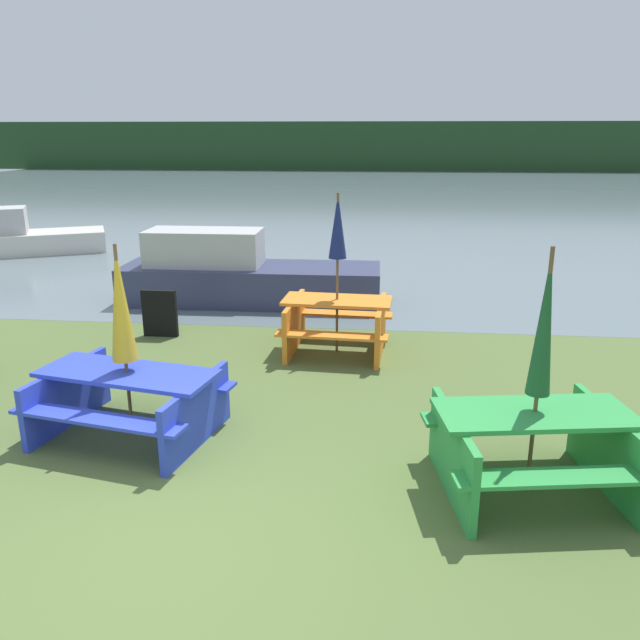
{
  "coord_description": "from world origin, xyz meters",
  "views": [
    {
      "loc": [
        1.65,
        -3.99,
        3.1
      ],
      "look_at": [
        0.91,
        3.45,
        0.85
      ],
      "focal_mm": 35.0,
      "sensor_mm": 36.0,
      "label": 1
    }
  ],
  "objects_px": {
    "boat_second": "(13,237)",
    "umbrella_navy": "(338,228)",
    "signboard": "(160,313)",
    "picnic_table_blue": "(129,396)",
    "umbrella_darkgreen": "(544,325)",
    "umbrella_gold": "(120,304)",
    "picnic_table_green": "(532,443)",
    "boat": "(241,276)",
    "picnic_table_orange": "(337,321)"
  },
  "relations": [
    {
      "from": "umbrella_gold",
      "to": "boat",
      "type": "height_order",
      "value": "umbrella_gold"
    },
    {
      "from": "umbrella_navy",
      "to": "picnic_table_green",
      "type": "bearing_deg",
      "value": -60.81
    },
    {
      "from": "picnic_table_green",
      "to": "boat",
      "type": "distance_m",
      "value": 7.38
    },
    {
      "from": "picnic_table_green",
      "to": "signboard",
      "type": "relative_size",
      "value": 2.52
    },
    {
      "from": "picnic_table_orange",
      "to": "umbrella_gold",
      "type": "distance_m",
      "value": 3.62
    },
    {
      "from": "umbrella_darkgreen",
      "to": "signboard",
      "type": "height_order",
      "value": "umbrella_darkgreen"
    },
    {
      "from": "boat",
      "to": "umbrella_gold",
      "type": "bearing_deg",
      "value": -90.38
    },
    {
      "from": "umbrella_navy",
      "to": "boat",
      "type": "distance_m",
      "value": 3.57
    },
    {
      "from": "boat",
      "to": "umbrella_navy",
      "type": "bearing_deg",
      "value": -53.31
    },
    {
      "from": "picnic_table_orange",
      "to": "umbrella_navy",
      "type": "xyz_separation_m",
      "value": [
        0.0,
        0.0,
        1.35
      ]
    },
    {
      "from": "picnic_table_blue",
      "to": "boat",
      "type": "xyz_separation_m",
      "value": [
        -0.03,
        5.5,
        0.06
      ]
    },
    {
      "from": "umbrella_gold",
      "to": "boat",
      "type": "xyz_separation_m",
      "value": [
        -0.03,
        5.5,
        -0.94
      ]
    },
    {
      "from": "boat",
      "to": "boat_second",
      "type": "relative_size",
      "value": 1.11
    },
    {
      "from": "picnic_table_orange",
      "to": "umbrella_darkgreen",
      "type": "distance_m",
      "value": 4.22
    },
    {
      "from": "umbrella_darkgreen",
      "to": "umbrella_navy",
      "type": "distance_m",
      "value": 4.09
    },
    {
      "from": "picnic_table_blue",
      "to": "boat_second",
      "type": "bearing_deg",
      "value": 126.24
    },
    {
      "from": "boat_second",
      "to": "umbrella_navy",
      "type": "bearing_deg",
      "value": -62.81
    },
    {
      "from": "boat_second",
      "to": "signboard",
      "type": "bearing_deg",
      "value": -71.47
    },
    {
      "from": "picnic_table_green",
      "to": "signboard",
      "type": "bearing_deg",
      "value": 140.32
    },
    {
      "from": "picnic_table_green",
      "to": "picnic_table_orange",
      "type": "distance_m",
      "value": 4.08
    },
    {
      "from": "picnic_table_orange",
      "to": "boat_second",
      "type": "relative_size",
      "value": 0.38
    },
    {
      "from": "signboard",
      "to": "boat_second",
      "type": "bearing_deg",
      "value": 134.36
    },
    {
      "from": "boat_second",
      "to": "umbrella_darkgreen",
      "type": "bearing_deg",
      "value": -69.02
    },
    {
      "from": "picnic_table_blue",
      "to": "umbrella_navy",
      "type": "xyz_separation_m",
      "value": [
        1.98,
        2.86,
        1.38
      ]
    },
    {
      "from": "umbrella_gold",
      "to": "boat_second",
      "type": "xyz_separation_m",
      "value": [
        -7.13,
        9.73,
        -1.0
      ]
    },
    {
      "from": "umbrella_navy",
      "to": "signboard",
      "type": "height_order",
      "value": "umbrella_navy"
    },
    {
      "from": "boat",
      "to": "picnic_table_blue",
      "type": "bearing_deg",
      "value": -90.38
    },
    {
      "from": "picnic_table_green",
      "to": "boat_second",
      "type": "height_order",
      "value": "boat_second"
    },
    {
      "from": "picnic_table_blue",
      "to": "umbrella_navy",
      "type": "bearing_deg",
      "value": 55.25
    },
    {
      "from": "umbrella_navy",
      "to": "boat_second",
      "type": "xyz_separation_m",
      "value": [
        -9.11,
        6.86,
        -1.38
      ]
    },
    {
      "from": "picnic_table_blue",
      "to": "umbrella_navy",
      "type": "height_order",
      "value": "umbrella_navy"
    },
    {
      "from": "picnic_table_orange",
      "to": "umbrella_darkgreen",
      "type": "xyz_separation_m",
      "value": [
        1.99,
        -3.56,
        1.1
      ]
    },
    {
      "from": "umbrella_gold",
      "to": "boat",
      "type": "distance_m",
      "value": 5.58
    },
    {
      "from": "umbrella_darkgreen",
      "to": "umbrella_gold",
      "type": "relative_size",
      "value": 1.08
    },
    {
      "from": "boat_second",
      "to": "signboard",
      "type": "height_order",
      "value": "boat_second"
    },
    {
      "from": "boat",
      "to": "umbrella_darkgreen",
      "type": "bearing_deg",
      "value": -57.84
    },
    {
      "from": "boat",
      "to": "signboard",
      "type": "distance_m",
      "value": 2.35
    },
    {
      "from": "picnic_table_green",
      "to": "boat_second",
      "type": "xyz_separation_m",
      "value": [
        -11.1,
        10.43,
        -0.03
      ]
    },
    {
      "from": "picnic_table_blue",
      "to": "boat_second",
      "type": "height_order",
      "value": "boat_second"
    },
    {
      "from": "umbrella_gold",
      "to": "boat",
      "type": "bearing_deg",
      "value": 90.34
    },
    {
      "from": "picnic_table_blue",
      "to": "picnic_table_orange",
      "type": "relative_size",
      "value": 1.28
    },
    {
      "from": "umbrella_navy",
      "to": "umbrella_gold",
      "type": "distance_m",
      "value": 3.5
    },
    {
      "from": "picnic_table_green",
      "to": "picnic_table_orange",
      "type": "bearing_deg",
      "value": 119.19
    },
    {
      "from": "boat_second",
      "to": "picnic_table_green",
      "type": "bearing_deg",
      "value": -69.02
    },
    {
      "from": "picnic_table_green",
      "to": "boat",
      "type": "relative_size",
      "value": 0.39
    },
    {
      "from": "boat",
      "to": "picnic_table_orange",
      "type": "bearing_deg",
      "value": -53.31
    },
    {
      "from": "umbrella_darkgreen",
      "to": "umbrella_navy",
      "type": "xyz_separation_m",
      "value": [
        -1.99,
        3.56,
        0.26
      ]
    },
    {
      "from": "picnic_table_orange",
      "to": "boat_second",
      "type": "height_order",
      "value": "boat_second"
    },
    {
      "from": "picnic_table_green",
      "to": "umbrella_gold",
      "type": "relative_size",
      "value": 0.92
    },
    {
      "from": "umbrella_gold",
      "to": "boat_second",
      "type": "height_order",
      "value": "umbrella_gold"
    }
  ]
}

